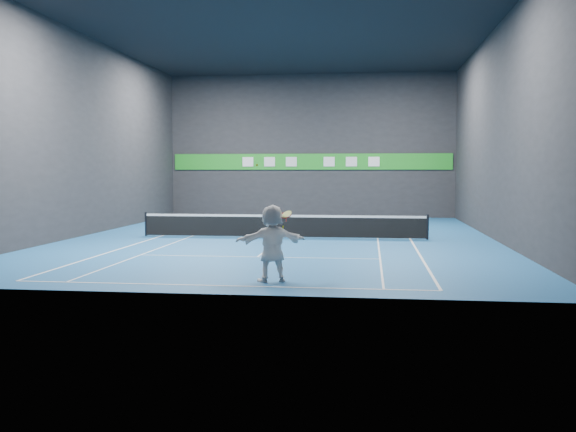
# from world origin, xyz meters

# --- Properties ---
(ground) EXTENTS (26.00, 26.00, 0.00)m
(ground) POSITION_xyz_m (0.00, 0.00, 0.00)
(ground) COLOR #19538C
(ground) RESTS_ON ground
(ceiling) EXTENTS (26.00, 26.00, 0.00)m
(ceiling) POSITION_xyz_m (0.00, 0.00, 9.00)
(ceiling) COLOR black
(ceiling) RESTS_ON ground
(wall_back) EXTENTS (18.00, 0.10, 9.00)m
(wall_back) POSITION_xyz_m (0.00, 13.00, 4.50)
(wall_back) COLOR #252528
(wall_back) RESTS_ON ground
(wall_front) EXTENTS (18.00, 0.10, 9.00)m
(wall_front) POSITION_xyz_m (0.00, -13.00, 4.50)
(wall_front) COLOR #252528
(wall_front) RESTS_ON ground
(wall_left) EXTENTS (0.10, 26.00, 9.00)m
(wall_left) POSITION_xyz_m (-9.00, 0.00, 4.50)
(wall_left) COLOR #252528
(wall_left) RESTS_ON ground
(wall_right) EXTENTS (0.10, 26.00, 9.00)m
(wall_right) POSITION_xyz_m (9.00, 0.00, 4.50)
(wall_right) COLOR #252528
(wall_right) RESTS_ON ground
(baseline_near) EXTENTS (10.98, 0.08, 0.01)m
(baseline_near) POSITION_xyz_m (0.00, -11.89, 0.00)
(baseline_near) COLOR white
(baseline_near) RESTS_ON ground
(baseline_far) EXTENTS (10.98, 0.08, 0.01)m
(baseline_far) POSITION_xyz_m (0.00, 11.89, 0.00)
(baseline_far) COLOR white
(baseline_far) RESTS_ON ground
(sideline_doubles_left) EXTENTS (0.08, 23.78, 0.01)m
(sideline_doubles_left) POSITION_xyz_m (-5.49, 0.00, 0.00)
(sideline_doubles_left) COLOR white
(sideline_doubles_left) RESTS_ON ground
(sideline_doubles_right) EXTENTS (0.08, 23.78, 0.01)m
(sideline_doubles_right) POSITION_xyz_m (5.49, 0.00, 0.00)
(sideline_doubles_right) COLOR white
(sideline_doubles_right) RESTS_ON ground
(sideline_singles_left) EXTENTS (0.06, 23.78, 0.01)m
(sideline_singles_left) POSITION_xyz_m (-4.11, 0.00, 0.00)
(sideline_singles_left) COLOR white
(sideline_singles_left) RESTS_ON ground
(sideline_singles_right) EXTENTS (0.06, 23.78, 0.01)m
(sideline_singles_right) POSITION_xyz_m (4.11, 0.00, 0.00)
(sideline_singles_right) COLOR white
(sideline_singles_right) RESTS_ON ground
(service_line_near) EXTENTS (8.23, 0.06, 0.01)m
(service_line_near) POSITION_xyz_m (0.00, -6.40, 0.00)
(service_line_near) COLOR white
(service_line_near) RESTS_ON ground
(service_line_far) EXTENTS (8.23, 0.06, 0.01)m
(service_line_far) POSITION_xyz_m (0.00, 6.40, 0.00)
(service_line_far) COLOR white
(service_line_far) RESTS_ON ground
(center_service_line) EXTENTS (0.06, 12.80, 0.01)m
(center_service_line) POSITION_xyz_m (0.00, 0.00, 0.00)
(center_service_line) COLOR white
(center_service_line) RESTS_ON ground
(player) EXTENTS (1.97, 1.26, 2.03)m
(player) POSITION_xyz_m (1.22, -11.10, 1.01)
(player) COLOR white
(player) RESTS_ON ground
(tennis_ball) EXTENTS (0.06, 0.06, 0.06)m
(tennis_ball) POSITION_xyz_m (0.79, -10.89, 3.06)
(tennis_ball) COLOR #CDF829
(tennis_ball) RESTS_ON player
(tennis_net) EXTENTS (12.50, 0.10, 1.07)m
(tennis_net) POSITION_xyz_m (0.00, 0.00, 0.54)
(tennis_net) COLOR black
(tennis_net) RESTS_ON ground
(sponsor_banner) EXTENTS (17.64, 0.11, 1.00)m
(sponsor_banner) POSITION_xyz_m (0.00, 12.93, 3.50)
(sponsor_banner) COLOR #209424
(sponsor_banner) RESTS_ON wall_back
(tennis_racket) EXTENTS (0.43, 0.39, 0.63)m
(tennis_racket) POSITION_xyz_m (1.57, -11.05, 1.70)
(tennis_racket) COLOR #B21713
(tennis_racket) RESTS_ON player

